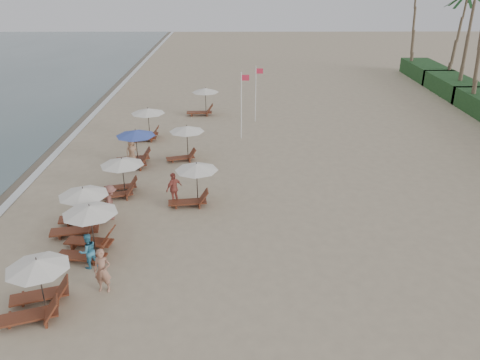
{
  "coord_description": "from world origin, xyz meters",
  "views": [
    {
      "loc": [
        0.77,
        -16.81,
        11.35
      ],
      "look_at": [
        1.0,
        5.99,
        1.3
      ],
      "focal_mm": 36.14,
      "sensor_mm": 36.0,
      "label": 1
    }
  ],
  "objects_px": {
    "beachgoer_near": "(103,271)",
    "flag_pole_near": "(242,102)",
    "lounger_station_2": "(80,210)",
    "lounger_station_4": "(133,148)",
    "inland_station_0": "(193,180)",
    "inland_station_2": "(202,99)",
    "beachgoer_far_a": "(174,188)",
    "lounger_station_1": "(87,231)",
    "beachgoer_mid_b": "(111,202)",
    "beachgoer_far_b": "(132,151)",
    "beachgoer_mid_a": "(88,251)",
    "lounger_station_5": "(146,122)",
    "inland_station_1": "(184,138)",
    "lounger_station_0": "(34,288)",
    "lounger_station_3": "(120,175)"
  },
  "relations": [
    {
      "from": "lounger_station_2",
      "to": "lounger_station_4",
      "type": "xyz_separation_m",
      "value": [
        0.94,
        8.02,
        0.14
      ]
    },
    {
      "from": "inland_station_2",
      "to": "lounger_station_2",
      "type": "bearing_deg",
      "value": -103.18
    },
    {
      "from": "beachgoer_near",
      "to": "beachgoer_far_a",
      "type": "bearing_deg",
      "value": 80.02
    },
    {
      "from": "inland_station_2",
      "to": "inland_station_1",
      "type": "bearing_deg",
      "value": -92.76
    },
    {
      "from": "lounger_station_1",
      "to": "lounger_station_2",
      "type": "height_order",
      "value": "lounger_station_1"
    },
    {
      "from": "lounger_station_1",
      "to": "beachgoer_far_b",
      "type": "bearing_deg",
      "value": 91.09
    },
    {
      "from": "beachgoer_near",
      "to": "beachgoer_far_b",
      "type": "bearing_deg",
      "value": 100.2
    },
    {
      "from": "inland_station_0",
      "to": "beachgoer_far_a",
      "type": "bearing_deg",
      "value": 170.3
    },
    {
      "from": "inland_station_0",
      "to": "inland_station_1",
      "type": "relative_size",
      "value": 1.05
    },
    {
      "from": "beachgoer_mid_a",
      "to": "beachgoer_far_a",
      "type": "relative_size",
      "value": 0.9
    },
    {
      "from": "lounger_station_4",
      "to": "beachgoer_far_a",
      "type": "bearing_deg",
      "value": -59.32
    },
    {
      "from": "inland_station_0",
      "to": "beachgoer_far_a",
      "type": "height_order",
      "value": "inland_station_0"
    },
    {
      "from": "beachgoer_mid_a",
      "to": "inland_station_0",
      "type": "bearing_deg",
      "value": -162.01
    },
    {
      "from": "inland_station_2",
      "to": "beachgoer_far_b",
      "type": "height_order",
      "value": "inland_station_2"
    },
    {
      "from": "beachgoer_mid_a",
      "to": "beachgoer_far_b",
      "type": "height_order",
      "value": "beachgoer_far_b"
    },
    {
      "from": "flag_pole_near",
      "to": "beachgoer_far_a",
      "type": "bearing_deg",
      "value": -109.2
    },
    {
      "from": "lounger_station_1",
      "to": "beachgoer_mid_a",
      "type": "height_order",
      "value": "lounger_station_1"
    },
    {
      "from": "lounger_station_0",
      "to": "lounger_station_1",
      "type": "xyz_separation_m",
      "value": [
        0.78,
        3.81,
        0.08
      ]
    },
    {
      "from": "beachgoer_far_b",
      "to": "inland_station_0",
      "type": "bearing_deg",
      "value": -91.03
    },
    {
      "from": "lounger_station_4",
      "to": "beachgoer_mid_a",
      "type": "xyz_separation_m",
      "value": [
        0.29,
        -11.16,
        -0.38
      ]
    },
    {
      "from": "lounger_station_1",
      "to": "beachgoer_mid_b",
      "type": "distance_m",
      "value": 3.28
    },
    {
      "from": "beachgoer_far_a",
      "to": "beachgoer_far_b",
      "type": "xyz_separation_m",
      "value": [
        -3.33,
        5.76,
        -0.06
      ]
    },
    {
      "from": "lounger_station_1",
      "to": "inland_station_0",
      "type": "bearing_deg",
      "value": 49.0
    },
    {
      "from": "lounger_station_4",
      "to": "inland_station_2",
      "type": "xyz_separation_m",
      "value": [
        3.6,
        11.37,
        0.15
      ]
    },
    {
      "from": "lounger_station_2",
      "to": "beachgoer_far_b",
      "type": "xyz_separation_m",
      "value": [
        0.74,
        8.51,
        -0.21
      ]
    },
    {
      "from": "lounger_station_0",
      "to": "beachgoer_mid_a",
      "type": "distance_m",
      "value": 3.03
    },
    {
      "from": "lounger_station_5",
      "to": "inland_station_1",
      "type": "relative_size",
      "value": 0.99
    },
    {
      "from": "lounger_station_4",
      "to": "inland_station_0",
      "type": "height_order",
      "value": "lounger_station_4"
    },
    {
      "from": "lounger_station_4",
      "to": "lounger_station_5",
      "type": "relative_size",
      "value": 1.09
    },
    {
      "from": "lounger_station_4",
      "to": "flag_pole_near",
      "type": "relative_size",
      "value": 0.58
    },
    {
      "from": "beachgoer_far_a",
      "to": "lounger_station_5",
      "type": "bearing_deg",
      "value": -120.72
    },
    {
      "from": "inland_station_1",
      "to": "beachgoer_mid_a",
      "type": "bearing_deg",
      "value": -103.01
    },
    {
      "from": "inland_station_0",
      "to": "beachgoer_mid_a",
      "type": "relative_size",
      "value": 1.75
    },
    {
      "from": "lounger_station_5",
      "to": "beachgoer_far_b",
      "type": "xyz_separation_m",
      "value": [
        -0.18,
        -4.63,
        -0.48
      ]
    },
    {
      "from": "inland_station_2",
      "to": "beachgoer_far_a",
      "type": "relative_size",
      "value": 1.62
    },
    {
      "from": "lounger_station_2",
      "to": "flag_pole_near",
      "type": "bearing_deg",
      "value": 59.8
    },
    {
      "from": "beachgoer_mid_b",
      "to": "beachgoer_far_a",
      "type": "relative_size",
      "value": 1.03
    },
    {
      "from": "lounger_station_1",
      "to": "beachgoer_near",
      "type": "height_order",
      "value": "lounger_station_1"
    },
    {
      "from": "beachgoer_near",
      "to": "flag_pole_near",
      "type": "bearing_deg",
      "value": 76.78
    },
    {
      "from": "lounger_station_4",
      "to": "beachgoer_far_a",
      "type": "distance_m",
      "value": 6.12
    },
    {
      "from": "inland_station_2",
      "to": "lounger_station_5",
      "type": "bearing_deg",
      "value": -120.14
    },
    {
      "from": "lounger_station_4",
      "to": "flag_pole_near",
      "type": "height_order",
      "value": "flag_pole_near"
    },
    {
      "from": "beachgoer_mid_a",
      "to": "flag_pole_near",
      "type": "relative_size",
      "value": 0.32
    },
    {
      "from": "lounger_station_1",
      "to": "lounger_station_2",
      "type": "relative_size",
      "value": 0.98
    },
    {
      "from": "beachgoer_near",
      "to": "beachgoer_far_b",
      "type": "distance_m",
      "value": 13.33
    },
    {
      "from": "beachgoer_near",
      "to": "lounger_station_5",
      "type": "bearing_deg",
      "value": 97.95
    },
    {
      "from": "lounger_station_3",
      "to": "beachgoer_far_b",
      "type": "relative_size",
      "value": 1.57
    },
    {
      "from": "lounger_station_0",
      "to": "beachgoer_far_b",
      "type": "height_order",
      "value": "lounger_station_0"
    },
    {
      "from": "lounger_station_3",
      "to": "inland_station_1",
      "type": "relative_size",
      "value": 0.97
    },
    {
      "from": "beachgoer_far_b",
      "to": "flag_pole_near",
      "type": "bearing_deg",
      "value": -2.9
    }
  ]
}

